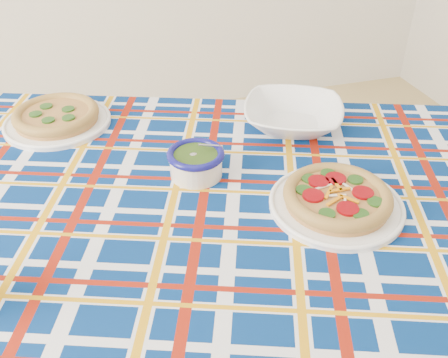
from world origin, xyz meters
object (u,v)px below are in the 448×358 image
object	(u,v)px
serving_bowl	(293,116)
pesto_bowl	(196,161)
dining_table	(261,231)
main_focaccia_plate	(337,197)

from	to	relation	value
serving_bowl	pesto_bowl	bearing A→B (deg)	-153.64
pesto_bowl	dining_table	bearing A→B (deg)	-53.34
main_focaccia_plate	serving_bowl	bearing A→B (deg)	82.10
dining_table	pesto_bowl	world-z (taller)	pesto_bowl
pesto_bowl	serving_bowl	size ratio (longest dim) A/B	0.50
pesto_bowl	serving_bowl	bearing A→B (deg)	26.36
dining_table	main_focaccia_plate	bearing A→B (deg)	-0.42
main_focaccia_plate	pesto_bowl	xyz separation A→B (m)	(-0.24, 0.19, 0.01)
dining_table	serving_bowl	distance (m)	0.35
pesto_bowl	serving_bowl	world-z (taller)	pesto_bowl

